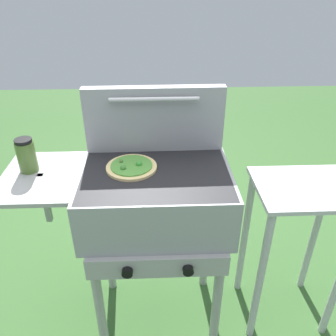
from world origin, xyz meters
TOP-DOWN VIEW (x-y plane):
  - ground_plane at (0.00, 0.00)m, footprint 8.00×8.00m
  - grill at (-0.01, -0.00)m, footprint 0.96×0.53m
  - grill_lid_open at (0.00, 0.21)m, footprint 0.63×0.08m
  - pizza_veggie at (-0.10, 0.04)m, footprint 0.22×0.22m
  - sauce_jar at (-0.53, 0.04)m, footprint 0.08×0.08m
  - prep_table at (0.66, 0.00)m, footprint 0.44×0.36m

SIDE VIEW (x-z plane):
  - ground_plane at x=0.00m, z-range 0.00..0.00m
  - prep_table at x=0.66m, z-range 0.17..0.98m
  - grill at x=-0.01m, z-range 0.31..1.21m
  - pizza_veggie at x=-0.10m, z-range 0.89..0.93m
  - sauce_jar at x=-0.53m, z-range 0.90..1.05m
  - grill_lid_open at x=0.00m, z-range 0.90..1.20m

